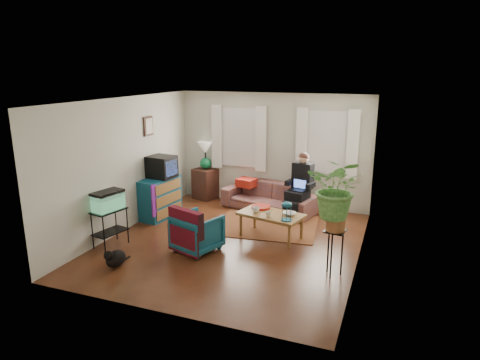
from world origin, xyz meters
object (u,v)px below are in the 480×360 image
at_px(sofa, 269,192).
at_px(plant_stand, 334,253).
at_px(side_table, 206,183).
at_px(aquarium_stand, 110,228).
at_px(coffee_table, 271,226).
at_px(dresser, 160,198).
at_px(armchair, 197,231).

height_order(sofa, plant_stand, sofa).
relative_size(side_table, aquarium_stand, 1.09).
bearing_deg(aquarium_stand, plant_stand, 16.10).
xyz_separation_m(side_table, aquarium_stand, (-0.35, -3.30, -0.03)).
xyz_separation_m(aquarium_stand, plant_stand, (3.94, 0.28, 0.03)).
bearing_deg(sofa, coffee_table, -58.37).
bearing_deg(side_table, plant_stand, -40.06).
xyz_separation_m(side_table, plant_stand, (3.59, -3.02, 0.00)).
xyz_separation_m(sofa, plant_stand, (1.86, -2.68, -0.04)).
height_order(sofa, side_table, sofa).
relative_size(dresser, armchair, 1.32).
bearing_deg(sofa, armchair, -88.24).
bearing_deg(plant_stand, side_table, 139.94).
bearing_deg(coffee_table, sofa, 121.70).
bearing_deg(plant_stand, sofa, 124.68).
distance_m(armchair, coffee_table, 1.45).
bearing_deg(aquarium_stand, side_table, 95.97).
height_order(side_table, armchair, side_table).
bearing_deg(coffee_table, dresser, -173.06).
distance_m(armchair, plant_stand, 2.39).
relative_size(sofa, aquarium_stand, 3.12).
xyz_separation_m(side_table, coffee_table, (2.25, -1.92, -0.13)).
bearing_deg(side_table, dresser, -101.89).
height_order(dresser, plant_stand, dresser).
bearing_deg(aquarium_stand, sofa, 66.97).
bearing_deg(dresser, coffee_table, 0.55).
relative_size(sofa, side_table, 2.86).
distance_m(sofa, aquarium_stand, 3.62).
height_order(armchair, plant_stand, plant_stand).
bearing_deg(aquarium_stand, dresser, 101.69).
xyz_separation_m(aquarium_stand, armchair, (1.55, 0.40, 0.02)).
bearing_deg(coffee_table, side_table, 153.14).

